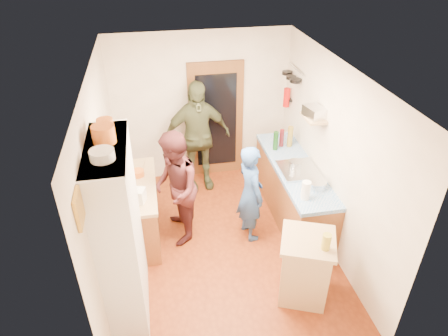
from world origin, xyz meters
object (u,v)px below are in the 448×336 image
object	(u,v)px
hutch_body	(120,234)
right_counter_base	(292,192)
person_left	(177,187)
person_back	(198,137)
island_base	(304,269)
person_hob	(253,194)

from	to	relation	value
hutch_body	right_counter_base	distance (m)	2.90
hutch_body	person_left	bearing A→B (deg)	58.25
person_left	person_back	size ratio (longest dim) A/B	0.88
hutch_body	island_base	distance (m)	2.23
right_counter_base	island_base	xyz separation A→B (m)	(-0.39, -1.58, 0.01)
hutch_body	person_left	distance (m)	1.36
person_left	person_back	world-z (taller)	person_back
hutch_body	right_counter_base	world-z (taller)	hutch_body
island_base	person_back	world-z (taller)	person_back
island_base	right_counter_base	bearing A→B (deg)	76.06
hutch_body	person_hob	bearing A→B (deg)	28.02
hutch_body	island_base	xyz separation A→B (m)	(2.11, -0.28, -0.67)
right_counter_base	person_left	size ratio (longest dim) A/B	1.29
person_left	right_counter_base	bearing A→B (deg)	94.49
hutch_body	person_hob	world-z (taller)	hutch_body
island_base	hutch_body	bearing A→B (deg)	172.57
person_hob	right_counter_base	bearing A→B (deg)	-77.05
person_left	person_back	bearing A→B (deg)	158.76
island_base	person_back	size ratio (longest dim) A/B	0.44
hutch_body	person_hob	xyz separation A→B (m)	(1.76, 0.93, -0.35)
hutch_body	right_counter_base	size ratio (longest dim) A/B	1.00
island_base	person_hob	size ratio (longest dim) A/B	0.57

